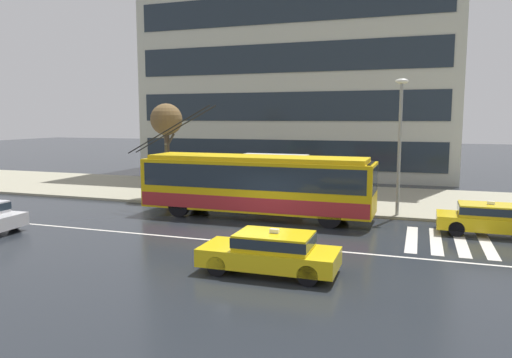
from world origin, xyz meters
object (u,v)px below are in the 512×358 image
(taxi_oncoming_near, at_px, (271,251))
(bus_shelter, at_px, (274,167))
(street_lamp, at_px, (400,135))
(trolleybus, at_px, (256,184))
(taxi_ahead_of_bus, at_px, (493,218))
(pedestrian_approaching_curb, at_px, (201,171))
(street_tree_bare, at_px, (166,122))
(pedestrian_waiting_by_pole, at_px, (326,177))
(pedestrian_walking_past, at_px, (302,177))
(pedestrian_at_shelter, at_px, (273,170))

(taxi_oncoming_near, height_order, bus_shelter, bus_shelter)
(bus_shelter, bearing_deg, taxi_oncoming_near, -73.72)
(street_lamp, bearing_deg, trolleybus, -162.25)
(taxi_oncoming_near, bearing_deg, taxi_ahead_of_bus, 46.70)
(pedestrian_approaching_curb, relative_size, street_tree_bare, 0.36)
(taxi_oncoming_near, relative_size, street_tree_bare, 0.78)
(bus_shelter, xyz_separation_m, street_tree_bare, (-6.61, 0.14, 2.38))
(pedestrian_waiting_by_pole, bearing_deg, pedestrian_walking_past, -170.38)
(pedestrian_approaching_curb, bearing_deg, pedestrian_walking_past, -11.72)
(taxi_ahead_of_bus, bearing_deg, pedestrian_walking_past, 161.89)
(taxi_ahead_of_bus, relative_size, street_lamp, 0.69)
(pedestrian_waiting_by_pole, relative_size, street_tree_bare, 0.37)
(pedestrian_at_shelter, xyz_separation_m, street_lamp, (7.03, -2.62, 2.19))
(bus_shelter, distance_m, pedestrian_waiting_by_pole, 2.98)
(pedestrian_walking_past, bearing_deg, taxi_oncoming_near, -81.52)
(trolleybus, bearing_deg, street_tree_bare, 153.23)
(pedestrian_approaching_curb, distance_m, pedestrian_waiting_by_pole, 7.73)
(pedestrian_at_shelter, bearing_deg, taxi_oncoming_near, -73.28)
(taxi_ahead_of_bus, xyz_separation_m, street_tree_bare, (-16.97, 3.59, 3.82))
(pedestrian_waiting_by_pole, bearing_deg, taxi_oncoming_near, -88.42)
(pedestrian_walking_past, bearing_deg, pedestrian_waiting_by_pole, 9.62)
(pedestrian_walking_past, distance_m, pedestrian_waiting_by_pole, 1.28)
(trolleybus, xyz_separation_m, pedestrian_walking_past, (1.59, 2.63, 0.10))
(pedestrian_approaching_curb, bearing_deg, street_lamp, -9.58)
(pedestrian_waiting_by_pole, distance_m, street_tree_bare, 9.95)
(taxi_oncoming_near, bearing_deg, pedestrian_walking_past, 98.48)
(street_lamp, xyz_separation_m, street_tree_bare, (-13.12, 1.32, 0.57))
(taxi_oncoming_near, distance_m, pedestrian_walking_past, 10.59)
(trolleybus, relative_size, pedestrian_waiting_by_pole, 6.15)
(pedestrian_at_shelter, distance_m, pedestrian_approaching_curb, 4.26)
(trolleybus, bearing_deg, street_lamp, 17.75)
(bus_shelter, distance_m, street_lamp, 6.86)
(taxi_oncoming_near, relative_size, pedestrian_waiting_by_pole, 2.10)
(taxi_oncoming_near, relative_size, pedestrian_approaching_curb, 2.17)
(pedestrian_approaching_curb, bearing_deg, pedestrian_waiting_by_pole, -8.27)
(pedestrian_walking_past, distance_m, street_tree_bare, 8.77)
(pedestrian_approaching_curb, height_order, street_lamp, street_lamp)
(bus_shelter, bearing_deg, trolleybus, -88.53)
(taxi_oncoming_near, height_order, pedestrian_at_shelter, pedestrian_at_shelter)
(taxi_ahead_of_bus, relative_size, pedestrian_at_shelter, 2.22)
(taxi_oncoming_near, xyz_separation_m, pedestrian_at_shelter, (-3.75, 12.47, 1.07))
(trolleybus, xyz_separation_m, taxi_oncoming_near, (3.14, -7.79, -0.93))
(pedestrian_at_shelter, xyz_separation_m, pedestrian_walking_past, (2.19, -2.05, -0.04))
(bus_shelter, bearing_deg, street_lamp, -10.27)
(trolleybus, xyz_separation_m, street_tree_bare, (-6.69, 3.38, 2.89))
(pedestrian_waiting_by_pole, distance_m, street_lamp, 4.28)
(bus_shelter, height_order, pedestrian_at_shelter, bus_shelter)
(taxi_ahead_of_bus, bearing_deg, pedestrian_at_shelter, 155.80)
(pedestrian_at_shelter, distance_m, pedestrian_waiting_by_pole, 3.91)
(pedestrian_at_shelter, height_order, street_lamp, street_lamp)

